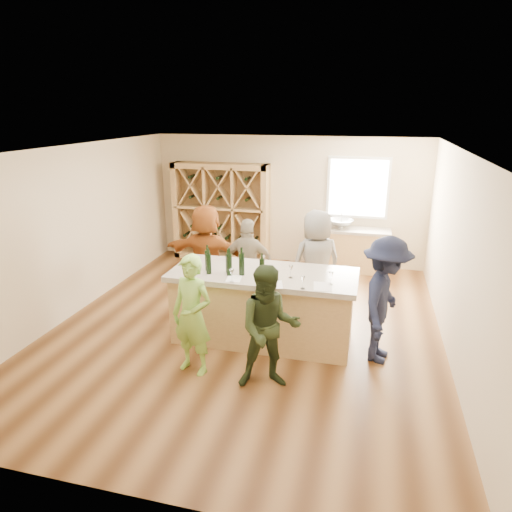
% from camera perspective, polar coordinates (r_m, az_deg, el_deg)
% --- Properties ---
extents(floor, '(6.00, 7.00, 0.10)m').
position_cam_1_polar(floor, '(7.45, -1.14, -9.21)').
color(floor, brown).
rests_on(floor, ground).
extents(ceiling, '(6.00, 7.00, 0.10)m').
position_cam_1_polar(ceiling, '(6.65, -1.30, 13.61)').
color(ceiling, white).
rests_on(ceiling, ground).
extents(wall_back, '(6.00, 0.10, 2.80)m').
position_cam_1_polar(wall_back, '(10.28, 4.08, 6.99)').
color(wall_back, beige).
rests_on(wall_back, ground).
extents(wall_front, '(6.00, 0.10, 2.80)m').
position_cam_1_polar(wall_front, '(3.88, -15.66, -13.14)').
color(wall_front, beige).
rests_on(wall_front, ground).
extents(wall_left, '(0.10, 7.00, 2.80)m').
position_cam_1_polar(wall_left, '(8.24, -22.15, 2.91)').
color(wall_left, beige).
rests_on(wall_left, ground).
extents(wall_right, '(0.10, 7.00, 2.80)m').
position_cam_1_polar(wall_right, '(6.80, 24.40, -0.40)').
color(wall_right, beige).
rests_on(wall_right, ground).
extents(window_frame, '(1.30, 0.06, 1.30)m').
position_cam_1_polar(window_frame, '(9.99, 12.63, 8.32)').
color(window_frame, white).
rests_on(window_frame, wall_back).
extents(window_pane, '(1.18, 0.01, 1.18)m').
position_cam_1_polar(window_pane, '(9.96, 12.62, 8.29)').
color(window_pane, white).
rests_on(window_pane, wall_back).
extents(wine_rack, '(2.20, 0.45, 2.20)m').
position_cam_1_polar(wine_rack, '(10.44, -4.39, 5.48)').
color(wine_rack, tan).
rests_on(wine_rack, floor).
extents(back_counter_base, '(1.60, 0.58, 0.86)m').
position_cam_1_polar(back_counter_base, '(10.03, 11.49, 0.67)').
color(back_counter_base, tan).
rests_on(back_counter_base, floor).
extents(back_counter_top, '(1.70, 0.62, 0.06)m').
position_cam_1_polar(back_counter_top, '(9.91, 11.65, 3.21)').
color(back_counter_top, '#AC9F8D').
rests_on(back_counter_top, back_counter_base).
extents(sink, '(0.54, 0.54, 0.19)m').
position_cam_1_polar(sink, '(9.89, 10.54, 3.99)').
color(sink, silver).
rests_on(sink, back_counter_top).
extents(faucet, '(0.02, 0.02, 0.30)m').
position_cam_1_polar(faucet, '(10.05, 10.63, 4.54)').
color(faucet, silver).
rests_on(faucet, back_counter_top).
extents(tasting_counter_base, '(2.60, 1.00, 1.00)m').
position_cam_1_polar(tasting_counter_base, '(6.88, 0.90, -6.56)').
color(tasting_counter_base, tan).
rests_on(tasting_counter_base, floor).
extents(tasting_counter_top, '(2.72, 1.12, 0.08)m').
position_cam_1_polar(tasting_counter_top, '(6.67, 0.92, -2.34)').
color(tasting_counter_top, '#AC9F8D').
rests_on(tasting_counter_top, tasting_counter_base).
extents(wine_bottle_a, '(0.09, 0.09, 0.30)m').
position_cam_1_polar(wine_bottle_a, '(6.73, -6.08, -0.54)').
color(wine_bottle_a, black).
rests_on(wine_bottle_a, tasting_counter_top).
extents(wine_bottle_b, '(0.08, 0.08, 0.30)m').
position_cam_1_polar(wine_bottle_b, '(6.58, -5.94, -0.96)').
color(wine_bottle_b, black).
rests_on(wine_bottle_b, tasting_counter_top).
extents(wine_bottle_c, '(0.08, 0.08, 0.27)m').
position_cam_1_polar(wine_bottle_c, '(6.61, -3.52, -0.97)').
color(wine_bottle_c, black).
rests_on(wine_bottle_c, tasting_counter_top).
extents(wine_bottle_d, '(0.10, 0.10, 0.32)m').
position_cam_1_polar(wine_bottle_d, '(6.50, -3.35, -1.06)').
color(wine_bottle_d, black).
rests_on(wine_bottle_d, tasting_counter_top).
extents(wine_bottle_e, '(0.10, 0.10, 0.33)m').
position_cam_1_polar(wine_bottle_e, '(6.50, -1.80, -1.00)').
color(wine_bottle_e, black).
rests_on(wine_bottle_e, tasting_counter_top).
extents(wine_glass_a, '(0.08, 0.08, 0.18)m').
position_cam_1_polar(wine_glass_a, '(6.26, -3.04, -2.48)').
color(wine_glass_a, white).
rests_on(wine_glass_a, tasting_counter_top).
extents(wine_glass_b, '(0.09, 0.09, 0.19)m').
position_cam_1_polar(wine_glass_b, '(6.17, 1.66, -2.75)').
color(wine_glass_b, white).
rests_on(wine_glass_b, tasting_counter_top).
extents(wine_glass_c, '(0.07, 0.07, 0.17)m').
position_cam_1_polar(wine_glass_c, '(6.06, 5.87, -3.36)').
color(wine_glass_c, white).
rests_on(wine_glass_c, tasting_counter_top).
extents(wine_glass_d, '(0.07, 0.07, 0.18)m').
position_cam_1_polar(wine_glass_d, '(6.42, 4.36, -1.99)').
color(wine_glass_d, white).
rests_on(wine_glass_d, tasting_counter_top).
extents(wine_glass_e, '(0.08, 0.08, 0.17)m').
position_cam_1_polar(wine_glass_e, '(6.24, 9.37, -2.83)').
color(wine_glass_e, white).
rests_on(wine_glass_e, tasting_counter_top).
extents(tasting_menu_a, '(0.24, 0.30, 0.00)m').
position_cam_1_polar(tasting_menu_a, '(6.41, -2.77, -2.83)').
color(tasting_menu_a, white).
rests_on(tasting_menu_a, tasting_counter_top).
extents(tasting_menu_b, '(0.29, 0.35, 0.00)m').
position_cam_1_polar(tasting_menu_b, '(6.20, 2.29, -3.57)').
color(tasting_menu_b, white).
rests_on(tasting_menu_b, tasting_counter_top).
extents(tasting_menu_c, '(0.29, 0.36, 0.00)m').
position_cam_1_polar(tasting_menu_c, '(6.20, 8.34, -3.77)').
color(tasting_menu_c, white).
rests_on(tasting_menu_c, tasting_counter_top).
extents(person_near_left, '(0.68, 0.57, 1.62)m').
position_cam_1_polar(person_near_left, '(6.00, -7.97, -7.34)').
color(person_near_left, '#8CC64C').
rests_on(person_near_left, floor).
extents(person_near_right, '(0.87, 0.63, 1.60)m').
position_cam_1_polar(person_near_right, '(5.65, 1.66, -8.99)').
color(person_near_right, '#263319').
rests_on(person_near_right, floor).
extents(person_server, '(0.74, 1.23, 1.77)m').
position_cam_1_polar(person_server, '(6.42, 15.76, -5.36)').
color(person_server, '#191E38').
rests_on(person_server, floor).
extents(person_far_mid, '(0.95, 0.49, 1.62)m').
position_cam_1_polar(person_far_mid, '(7.76, -0.97, -1.18)').
color(person_far_mid, gray).
rests_on(person_far_mid, floor).
extents(person_far_right, '(1.05, 0.94, 1.80)m').
position_cam_1_polar(person_far_right, '(7.67, 7.52, -0.87)').
color(person_far_right, slate).
rests_on(person_far_right, floor).
extents(person_far_left, '(1.69, 0.67, 1.80)m').
position_cam_1_polar(person_far_left, '(8.08, -6.13, 0.18)').
color(person_far_left, '#994C19').
rests_on(person_far_left, floor).
extents(wine_bottle_f, '(0.07, 0.07, 0.30)m').
position_cam_1_polar(wine_bottle_f, '(6.32, 0.75, -1.68)').
color(wine_bottle_f, black).
rests_on(wine_bottle_f, tasting_counter_top).
extents(wine_glass_f, '(0.07, 0.07, 0.18)m').
position_cam_1_polar(wine_glass_f, '(6.82, 0.91, -0.71)').
color(wine_glass_f, white).
rests_on(wine_glass_f, tasting_counter_top).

